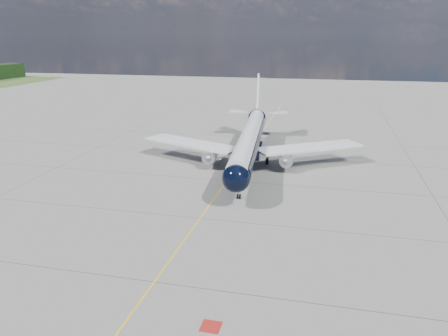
% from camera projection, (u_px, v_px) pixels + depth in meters
% --- Properties ---
extents(ground, '(320.00, 320.00, 0.00)m').
position_uv_depth(ground, '(234.00, 171.00, 72.98)').
color(ground, gray).
rests_on(ground, ground).
extents(taxiway_centerline, '(0.16, 160.00, 0.01)m').
position_uv_depth(taxiway_centerline, '(227.00, 181.00, 68.33)').
color(taxiway_centerline, yellow).
rests_on(taxiway_centerline, ground).
extents(red_marking, '(1.60, 1.60, 0.01)m').
position_uv_depth(red_marking, '(211.00, 326.00, 34.29)').
color(red_marking, maroon).
rests_on(red_marking, ground).
extents(main_airliner, '(39.53, 48.31, 13.95)m').
position_uv_depth(main_airliner, '(250.00, 139.00, 76.27)').
color(main_airliner, black).
rests_on(main_airliner, ground).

